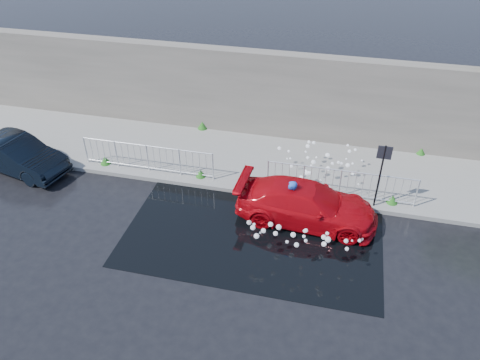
# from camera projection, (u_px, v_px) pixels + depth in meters

# --- Properties ---
(ground) EXTENTS (90.00, 90.00, 0.00)m
(ground) POSITION_uv_depth(u_px,v_px,m) (231.00, 251.00, 14.20)
(ground) COLOR black
(ground) RESTS_ON ground
(pavement) EXTENTS (30.00, 4.00, 0.15)m
(pavement) POSITION_uv_depth(u_px,v_px,m) (262.00, 162.00, 18.13)
(pavement) COLOR slate
(pavement) RESTS_ON ground
(curb) EXTENTS (30.00, 0.25, 0.16)m
(curb) POSITION_uv_depth(u_px,v_px,m) (252.00, 192.00, 16.54)
(curb) COLOR slate
(curb) RESTS_ON ground
(retaining_wall) EXTENTS (30.00, 0.60, 3.50)m
(retaining_wall) POSITION_uv_depth(u_px,v_px,m) (274.00, 95.00, 18.83)
(retaining_wall) COLOR #5A544B
(retaining_wall) RESTS_ON pavement
(puddle) EXTENTS (8.00, 5.00, 0.01)m
(puddle) POSITION_uv_depth(u_px,v_px,m) (254.00, 232.00, 14.90)
(puddle) COLOR black
(puddle) RESTS_ON ground
(sign_post) EXTENTS (0.45, 0.06, 2.50)m
(sign_post) POSITION_uv_depth(u_px,v_px,m) (382.00, 167.00, 14.88)
(sign_post) COLOR black
(sign_post) RESTS_ON ground
(railing_left) EXTENTS (5.05, 0.05, 1.10)m
(railing_left) POSITION_uv_depth(u_px,v_px,m) (148.00, 157.00, 17.19)
(railing_left) COLOR silver
(railing_left) RESTS_ON pavement
(railing_right) EXTENTS (5.05, 0.05, 1.10)m
(railing_right) POSITION_uv_depth(u_px,v_px,m) (340.00, 182.00, 15.88)
(railing_right) COLOR silver
(railing_right) RESTS_ON pavement
(weeds) EXTENTS (12.17, 3.93, 0.42)m
(weeds) POSITION_uv_depth(u_px,v_px,m) (255.00, 164.00, 17.56)
(weeds) COLOR #144412
(weeds) RESTS_ON pavement
(water_spray) EXTENTS (3.65, 5.65, 1.15)m
(water_spray) POSITION_uv_depth(u_px,v_px,m) (308.00, 193.00, 15.41)
(water_spray) COLOR white
(water_spray) RESTS_ON ground
(red_car) EXTENTS (4.63, 2.06, 1.32)m
(red_car) POSITION_uv_depth(u_px,v_px,m) (307.00, 204.00, 15.03)
(red_car) COLOR #AE060E
(red_car) RESTS_ON ground
(dark_car) EXTENTS (4.23, 2.28, 1.32)m
(dark_car) POSITION_uv_depth(u_px,v_px,m) (17.00, 155.00, 17.45)
(dark_car) COLOR black
(dark_car) RESTS_ON ground
(person) EXTENTS (0.50, 0.65, 1.59)m
(person) POSITION_uv_depth(u_px,v_px,m) (290.00, 202.00, 14.89)
(person) COLOR blue
(person) RESTS_ON ground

